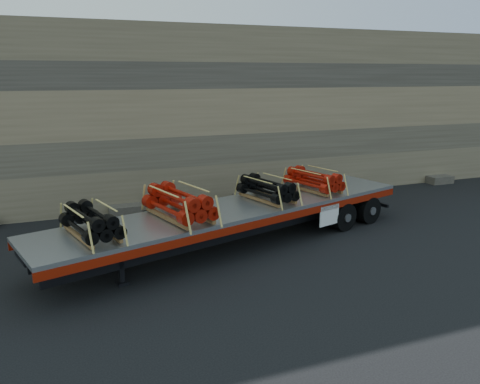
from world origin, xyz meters
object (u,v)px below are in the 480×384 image
object	(u,v)px
trailer	(237,226)
bundle_front	(91,223)
bundle_midrear	(267,190)
bundle_midfront	(179,204)
bundle_rear	(314,181)

from	to	relation	value
trailer	bundle_front	world-z (taller)	bundle_front
bundle_midrear	trailer	bearing A→B (deg)	180.00
bundle_midfront	bundle_midrear	xyz separation A→B (m)	(3.07, 0.91, -0.06)
bundle_midfront	bundle_midrear	bearing A→B (deg)	0.00
bundle_midfront	bundle_midrear	distance (m)	3.20
bundle_front	bundle_midrear	world-z (taller)	bundle_front
bundle_midfront	bundle_midrear	world-z (taller)	bundle_midfront
bundle_midfront	bundle_front	bearing A→B (deg)	180.00
trailer	bundle_front	distance (m)	4.59
trailer	bundle_midfront	size ratio (longest dim) A/B	5.37
bundle_front	bundle_rear	xyz separation A→B (m)	(7.47, 2.21, 0.00)
bundle_front	bundle_rear	distance (m)	7.79
trailer	bundle_midfront	world-z (taller)	bundle_midfront
trailer	bundle_front	size ratio (longest dim) A/B	6.24
bundle_front	bundle_midfront	xyz separation A→B (m)	(2.38, 0.71, 0.06)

